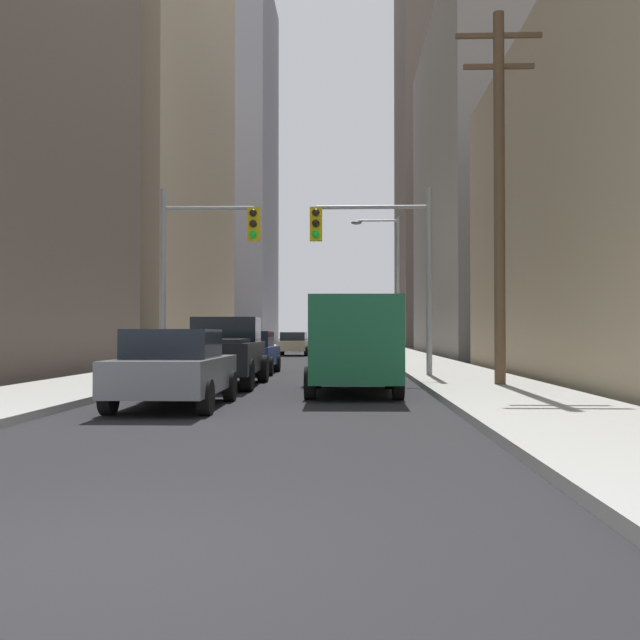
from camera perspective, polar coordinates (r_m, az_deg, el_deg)
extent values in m
plane|color=black|center=(5.13, -17.35, -17.29)|extent=(400.00, 400.00, 0.00)
cube|color=#9E9E99|center=(55.09, -5.02, -2.46)|extent=(3.23, 160.00, 0.15)
cube|color=#9E9E99|center=(54.78, 5.85, -2.46)|extent=(3.23, 160.00, 0.15)
cube|color=silver|center=(42.33, 3.50, -0.35)|extent=(2.82, 11.57, 2.90)
cube|color=black|center=(42.33, 1.79, 0.36)|extent=(0.32, 10.58, 0.80)
cube|color=red|center=(42.32, 1.79, -1.13)|extent=(0.31, 10.58, 0.28)
cylinder|color=black|center=(46.35, 1.93, -2.20)|extent=(0.32, 1.00, 1.00)
cylinder|color=black|center=(46.40, 4.83, -2.20)|extent=(0.32, 1.00, 1.00)
cylinder|color=black|center=(39.11, 1.89, -2.42)|extent=(0.32, 1.00, 1.00)
cylinder|color=black|center=(39.17, 5.33, -2.41)|extent=(0.32, 1.00, 1.00)
cube|color=black|center=(20.41, -7.62, -2.83)|extent=(2.18, 5.47, 0.80)
cube|color=black|center=(21.36, -7.18, -0.74)|extent=(1.86, 1.86, 0.70)
cube|color=black|center=(19.07, -8.30, -1.60)|extent=(1.84, 2.44, 0.10)
cylinder|color=black|center=(22.30, -9.31, -3.70)|extent=(0.28, 0.80, 0.80)
cylinder|color=black|center=(22.00, -4.39, -3.75)|extent=(0.28, 0.80, 0.80)
cylinder|color=black|center=(18.93, -11.39, -4.17)|extent=(0.28, 0.80, 0.80)
cylinder|color=black|center=(18.58, -5.60, -4.25)|extent=(0.28, 0.80, 0.80)
cube|color=#195938|center=(17.84, 2.58, -1.46)|extent=(2.08, 5.23, 1.90)
cube|color=black|center=(20.44, 2.52, -0.23)|extent=(1.76, 0.05, 0.60)
cylinder|color=black|center=(19.55, -0.28, -4.21)|extent=(0.24, 0.72, 0.72)
cylinder|color=black|center=(19.56, 5.36, -4.20)|extent=(0.24, 0.72, 0.72)
cylinder|color=black|center=(16.23, -0.77, -4.86)|extent=(0.24, 0.72, 0.72)
cylinder|color=black|center=(16.24, 6.03, -4.85)|extent=(0.24, 0.72, 0.72)
cube|color=slate|center=(14.69, -11.09, -4.12)|extent=(1.83, 4.21, 0.65)
cube|color=black|center=(14.53, -11.22, -1.79)|extent=(1.60, 1.91, 0.55)
cylinder|color=black|center=(16.22, -12.99, -4.97)|extent=(0.22, 0.64, 0.64)
cylinder|color=black|center=(15.86, -6.93, -5.08)|extent=(0.22, 0.64, 0.64)
cylinder|color=black|center=(13.65, -15.94, -5.71)|extent=(0.22, 0.64, 0.64)
cylinder|color=black|center=(13.22, -8.77, -5.89)|extent=(0.22, 0.64, 0.64)
cube|color=navy|center=(26.64, -5.44, -2.75)|extent=(1.83, 4.21, 0.65)
cube|color=black|center=(26.48, -5.48, -1.46)|extent=(1.60, 1.91, 0.55)
cylinder|color=black|center=(28.11, -6.83, -3.32)|extent=(0.22, 0.64, 0.64)
cylinder|color=black|center=(27.89, -3.31, -3.34)|extent=(0.22, 0.64, 0.64)
cylinder|color=black|center=(25.46, -7.77, -3.55)|extent=(0.22, 0.64, 0.64)
cylinder|color=black|center=(25.22, -3.89, -3.58)|extent=(0.22, 0.64, 0.64)
cube|color=#B7BABF|center=(32.56, 2.49, -2.44)|extent=(1.93, 4.25, 0.65)
cube|color=black|center=(32.40, 2.49, -1.38)|extent=(1.64, 1.95, 0.55)
cylinder|color=black|center=(33.92, 1.01, -2.93)|extent=(0.22, 0.64, 0.64)
cylinder|color=black|center=(33.93, 3.93, -2.93)|extent=(0.22, 0.64, 0.64)
cylinder|color=black|center=(31.23, 0.92, -3.10)|extent=(0.22, 0.64, 0.64)
cylinder|color=black|center=(31.24, 4.09, -3.09)|extent=(0.22, 0.64, 0.64)
cube|color=#C6B793|center=(48.28, -2.02, -1.98)|extent=(1.93, 4.25, 0.65)
cube|color=black|center=(48.13, -2.03, -1.27)|extent=(1.64, 1.95, 0.55)
cylinder|color=black|center=(49.70, -2.90, -2.33)|extent=(0.22, 0.64, 0.64)
cylinder|color=black|center=(49.58, -0.91, -2.33)|extent=(0.22, 0.64, 0.64)
cylinder|color=black|center=(47.02, -3.19, -2.40)|extent=(0.22, 0.64, 0.64)
cylinder|color=black|center=(46.89, -1.08, -2.41)|extent=(0.22, 0.64, 0.64)
cube|color=white|center=(51.89, 2.33, -1.92)|extent=(1.94, 4.26, 0.65)
cube|color=black|center=(51.73, 2.33, -1.26)|extent=(1.65, 1.95, 0.55)
cylinder|color=black|center=(53.24, 1.39, -2.25)|extent=(0.22, 0.64, 0.64)
cylinder|color=black|center=(53.25, 3.25, -2.24)|extent=(0.22, 0.64, 0.64)
cylinder|color=black|center=(50.55, 1.35, -2.31)|extent=(0.22, 0.64, 0.64)
cylinder|color=black|center=(50.56, 3.31, -2.31)|extent=(0.22, 0.64, 0.64)
cylinder|color=gray|center=(23.98, -11.95, 2.71)|extent=(0.18, 0.18, 6.00)
cylinder|color=gray|center=(23.95, -8.56, 8.49)|extent=(2.87, 0.12, 0.12)
cube|color=gold|center=(23.64, -5.11, 7.32)|extent=(0.38, 0.30, 1.05)
sphere|color=black|center=(23.53, -5.16, 8.20)|extent=(0.24, 0.24, 0.24)
sphere|color=black|center=(23.48, -5.16, 7.38)|extent=(0.24, 0.24, 0.24)
sphere|color=#19D833|center=(23.43, -5.16, 6.55)|extent=(0.24, 0.24, 0.24)
cylinder|color=gray|center=(23.40, 8.38, 2.79)|extent=(0.18, 0.18, 6.00)
cylinder|color=gray|center=(23.55, 4.04, 8.64)|extent=(3.53, 0.12, 0.12)
cube|color=gold|center=(23.48, -0.31, 7.37)|extent=(0.38, 0.30, 1.05)
sphere|color=black|center=(23.36, -0.33, 8.26)|extent=(0.24, 0.24, 0.24)
sphere|color=black|center=(23.31, -0.33, 7.43)|extent=(0.24, 0.24, 0.24)
sphere|color=#19D833|center=(23.26, -0.33, 6.60)|extent=(0.24, 0.24, 0.24)
cylinder|color=brown|center=(19.73, 13.61, 8.92)|extent=(0.28, 0.28, 9.69)
cube|color=brown|center=(20.89, 13.56, 20.47)|extent=(2.20, 0.12, 0.12)
cube|color=brown|center=(20.61, 13.57, 18.40)|extent=(1.80, 0.12, 0.12)
cylinder|color=gray|center=(38.64, 6.05, 2.39)|extent=(0.16, 0.16, 7.50)
cylinder|color=gray|center=(38.96, 4.43, 7.61)|extent=(2.18, 0.10, 0.10)
ellipsoid|color=#4C4C51|center=(38.91, 2.82, 7.47)|extent=(0.56, 0.32, 0.20)
cube|color=tan|center=(57.11, -19.55, 15.12)|extent=(21.14, 25.53, 34.56)
cube|color=#93939E|center=(97.71, -8.07, 11.64)|extent=(14.48, 19.76, 45.76)
cube|color=gray|center=(55.48, 21.61, 9.58)|extent=(25.07, 25.79, 23.19)
cube|color=#66564C|center=(98.04, 11.60, 15.69)|extent=(18.11, 20.07, 59.24)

